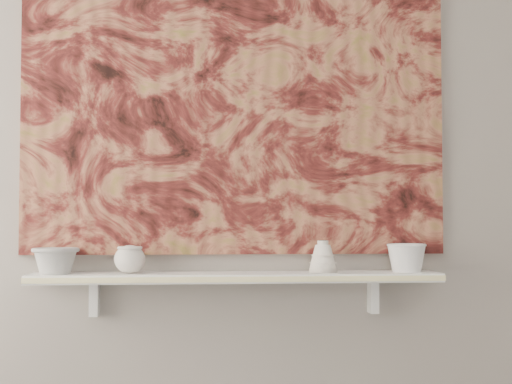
{
  "coord_description": "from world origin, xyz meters",
  "views": [
    {
      "loc": [
        -0.13,
        -0.94,
        1.11
      ],
      "look_at": [
        0.06,
        1.49,
        1.21
      ],
      "focal_mm": 50.0,
      "sensor_mm": 36.0,
      "label": 1
    }
  ],
  "objects": [
    {
      "name": "bowl_white",
      "position": [
        0.59,
        1.51,
        0.98
      ],
      "size": [
        0.18,
        0.18,
        0.1
      ],
      "primitive_type": null,
      "rotation": [
        0.0,
        0.0,
        -0.34
      ],
      "color": "silver",
      "rests_on": "shelf"
    },
    {
      "name": "bell_vessel",
      "position": [
        0.3,
        1.51,
        0.99
      ],
      "size": [
        0.13,
        0.13,
        0.11
      ],
      "primitive_type": null,
      "rotation": [
        0.0,
        0.0,
        -0.35
      ],
      "color": "white",
      "rests_on": "shelf"
    },
    {
      "name": "cup_cream",
      "position": [
        -0.36,
        1.51,
        0.98
      ],
      "size": [
        0.13,
        0.13,
        0.1
      ],
      "primitive_type": null,
      "rotation": [
        0.0,
        0.0,
        -0.25
      ],
      "color": "beige",
      "rests_on": "shelf"
    },
    {
      "name": "house_motif",
      "position": [
        0.45,
        1.57,
        1.23
      ],
      "size": [
        0.09,
        0.0,
        0.08
      ],
      "primitive_type": "cube",
      "color": "black",
      "rests_on": "painting"
    },
    {
      "name": "bowl_grey",
      "position": [
        -0.61,
        1.51,
        0.98
      ],
      "size": [
        0.21,
        0.21,
        0.09
      ],
      "primitive_type": null,
      "rotation": [
        0.0,
        0.0,
        0.42
      ],
      "color": "#A0A09E",
      "rests_on": "shelf"
    },
    {
      "name": "bracket_left",
      "position": [
        -0.49,
        1.57,
        0.84
      ],
      "size": [
        0.03,
        0.06,
        0.12
      ],
      "primitive_type": "cube",
      "color": "silver",
      "rests_on": "wall_back"
    },
    {
      "name": "bracket_right",
      "position": [
        0.49,
        1.57,
        0.84
      ],
      "size": [
        0.03,
        0.06,
        0.12
      ],
      "primitive_type": "cube",
      "color": "silver",
      "rests_on": "wall_back"
    },
    {
      "name": "wall_back",
      "position": [
        0.0,
        1.6,
        1.35
      ],
      "size": [
        3.6,
        0.0,
        3.6
      ],
      "primitive_type": "plane",
      "rotation": [
        1.57,
        0.0,
        0.0
      ],
      "color": "gray",
      "rests_on": "floor"
    },
    {
      "name": "shelf_stripe",
      "position": [
        0.0,
        1.41,
        0.92
      ],
      "size": [
        1.4,
        0.01,
        0.02
      ],
      "primitive_type": "cube",
      "color": "beige",
      "rests_on": "shelf"
    },
    {
      "name": "painting",
      "position": [
        0.0,
        1.59,
        1.54
      ],
      "size": [
        1.5,
        0.02,
        1.1
      ],
      "primitive_type": "cube",
      "color": "maroon",
      "rests_on": "wall_back"
    },
    {
      "name": "shelf",
      "position": [
        0.0,
        1.51,
        0.92
      ],
      "size": [
        1.4,
        0.18,
        0.03
      ],
      "primitive_type": "cube",
      "color": "silver",
      "rests_on": "wall_back"
    }
  ]
}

